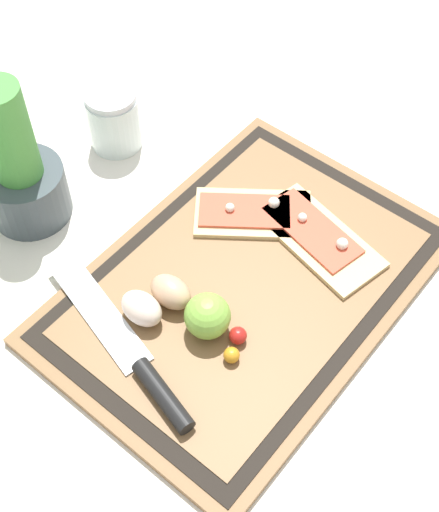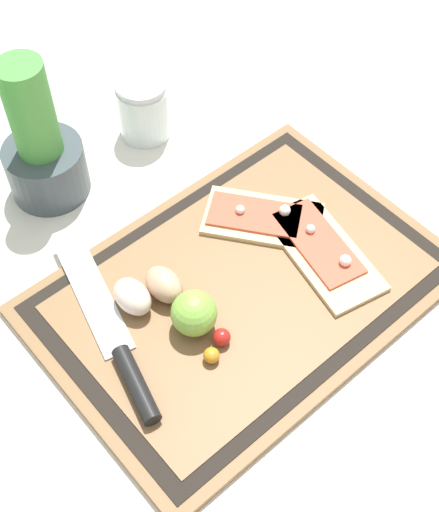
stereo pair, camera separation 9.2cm
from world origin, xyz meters
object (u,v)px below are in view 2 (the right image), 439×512
Objects in this scene: pizza_slice_near at (323,250)px; cherry_tomato_red at (222,337)px; knife at (121,352)px; egg_pink at (133,297)px; pizza_slice_far at (261,217)px; egg_brown at (164,285)px; herb_pot at (42,150)px; cherry_tomato_yellow at (211,355)px; lime at (194,313)px; sauce_jar at (144,111)px.

cherry_tomato_red is at bearing -175.67° from pizza_slice_near.
egg_pink reaches higher than knife.
pizza_slice_far is 0.18m from egg_brown.
cherry_tomato_red is 0.10× the size of herb_pot.
egg_pink is (-0.04, 0.01, 0.00)m from egg_brown.
herb_pot is (0.01, 0.37, 0.05)m from cherry_tomato_yellow.
lime is at bearing -61.97° from egg_pink.
egg_pink is (-0.24, 0.10, 0.01)m from pizza_slice_near.
pizza_slice_near is 0.35m from sauce_jar.
herb_pot is 2.32× the size of sauce_jar.
knife is (-0.29, 0.05, 0.00)m from pizza_slice_near.
sauce_jar is (0.27, 0.30, 0.02)m from knife.
cherry_tomato_yellow is (-0.22, -0.02, 0.00)m from pizza_slice_near.
pizza_slice_far is at bearing -54.52° from herb_pot.
lime is 2.88× the size of cherry_tomato_yellow.
herb_pot is 0.18m from sauce_jar.
egg_pink is at bearing -129.90° from sauce_jar.
lime is at bearing -117.86° from sauce_jar.
pizza_slice_near is 2.04× the size of sauce_jar.
sauce_jar is at bearing 62.14° from lime.
egg_pink is at bearing 157.84° from pizza_slice_near.
egg_brown is at bearing 156.65° from pizza_slice_near.
pizza_slice_near is at bearing 4.33° from cherry_tomato_red.
cherry_tomato_red is (0.10, -0.06, 0.00)m from knife.
egg_pink is 0.12m from cherry_tomato_red.
egg_brown is at bearing -89.01° from herb_pot.
herb_pot is (-0.18, 0.25, 0.06)m from pizza_slice_far.
knife reaches higher than cherry_tomato_yellow.
sauce_jar is at bearing 0.96° from herb_pot.
egg_pink is at bearing 41.05° from knife.
sauce_jar reaches higher than cherry_tomato_yellow.
knife is at bearing -159.42° from egg_brown.
cherry_tomato_yellow is (0.08, -0.07, 0.00)m from knife.
cherry_tomato_yellow is at bearing -173.45° from pizza_slice_near.
pizza_slice_near and pizza_slice_far have the same top height.
pizza_slice_near is at bearing -75.79° from pizza_slice_far.
sauce_jar reaches higher than lime.
egg_brown is at bearing -16.05° from egg_pink.
sauce_jar is at bearing 66.08° from cherry_tomato_red.
pizza_slice_near is 3.40× the size of lime.
egg_pink reaches higher than pizza_slice_far.
pizza_slice_near is at bearing -22.16° from egg_pink.
egg_brown is 0.11m from cherry_tomato_yellow.
pizza_slice_near is 9.78× the size of cherry_tomato_yellow.
lime is (-0.18, -0.07, 0.02)m from pizza_slice_far.
egg_pink is at bearing 179.13° from pizza_slice_far.
pizza_slice_far is 0.23m from cherry_tomato_yellow.
pizza_slice_far is at bearing 31.84° from cherry_tomato_yellow.
sauce_jar is (0.19, 0.37, 0.02)m from cherry_tomato_yellow.
herb_pot reaches higher than sauce_jar.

